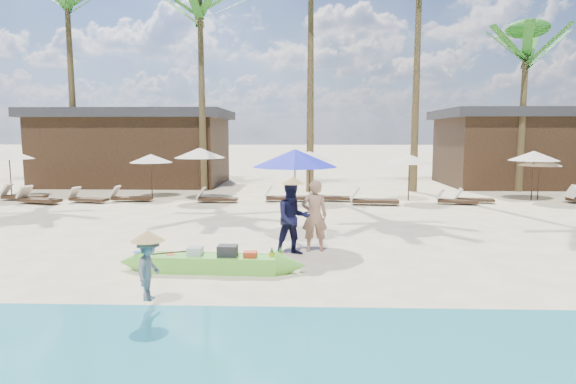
{
  "coord_description": "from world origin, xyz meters",
  "views": [
    {
      "loc": [
        1.86,
        -10.36,
        2.93
      ],
      "look_at": [
        1.44,
        2.0,
        1.43
      ],
      "focal_mm": 30.0,
      "sensor_mm": 36.0,
      "label": 1
    }
  ],
  "objects": [
    {
      "name": "ground",
      "position": [
        0.0,
        0.0,
        0.0
      ],
      "size": [
        240.0,
        240.0,
        0.0
      ],
      "primitive_type": "plane",
      "color": "#FFEDBC",
      "rests_on": "ground"
    },
    {
      "name": "wet_sand_strip",
      "position": [
        0.0,
        -5.0,
        0.0
      ],
      "size": [
        240.0,
        4.5,
        0.01
      ],
      "primitive_type": "cube",
      "color": "tan",
      "rests_on": "ground"
    },
    {
      "name": "green_canoe",
      "position": [
        -0.13,
        -0.39,
        0.19
      ],
      "size": [
        4.55,
        0.71,
        0.58
      ],
      "rotation": [
        0.0,
        0.0,
        -0.04
      ],
      "color": "#69CF3F",
      "rests_on": "ground"
    },
    {
      "name": "tourist",
      "position": [
        2.12,
        1.49,
        0.9
      ],
      "size": [
        0.69,
        0.49,
        1.8
      ],
      "primitive_type": "imported",
      "rotation": [
        0.0,
        0.0,
        3.24
      ],
      "color": "#AF785E",
      "rests_on": "ground"
    },
    {
      "name": "vendor_green",
      "position": [
        1.58,
        1.1,
        0.9
      ],
      "size": [
        1.05,
        0.92,
        1.8
      ],
      "primitive_type": "imported",
      "rotation": [
        0.0,
        0.0,
        0.33
      ],
      "color": "black",
      "rests_on": "ground"
    },
    {
      "name": "vendor_yellow",
      "position": [
        -0.71,
        -2.69,
        0.71
      ],
      "size": [
        0.44,
        0.71,
        1.06
      ],
      "primitive_type": "imported",
      "rotation": [
        0.0,
        0.0,
        1.5
      ],
      "color": "gray",
      "rests_on": "ground"
    },
    {
      "name": "blue_umbrella",
      "position": [
        1.61,
        2.58,
        2.28
      ],
      "size": [
        2.35,
        2.35,
        2.53
      ],
      "color": "#99999E",
      "rests_on": "ground"
    },
    {
      "name": "resort_parasol_3",
      "position": [
        -11.57,
        11.07,
        2.01
      ],
      "size": [
        2.17,
        2.17,
        2.23
      ],
      "color": "#392617",
      "rests_on": "ground"
    },
    {
      "name": "lounger_3_left",
      "position": [
        -10.69,
        10.39,
        0.22
      ],
      "size": [
        1.95,
        0.77,
        0.65
      ],
      "rotation": [
        0.0,
        0.0,
        0.1
      ],
      "color": "#392617",
      "rests_on": "ground"
    },
    {
      "name": "lounger_3_right",
      "position": [
        -9.38,
        9.32,
        0.22
      ],
      "size": [
        2.03,
        1.12,
        0.66
      ],
      "rotation": [
        0.0,
        0.0,
        -0.28
      ],
      "color": "#392617",
      "rests_on": "ground"
    },
    {
      "name": "resort_parasol_4",
      "position": [
        -5.2,
        11.54,
        1.81
      ],
      "size": [
        1.95,
        1.95,
        2.0
      ],
      "color": "#392617",
      "rests_on": "ground"
    },
    {
      "name": "lounger_4_left",
      "position": [
        -7.47,
        9.72,
        0.2
      ],
      "size": [
        1.8,
        0.88,
        0.59
      ],
      "rotation": [
        0.0,
        0.0,
        -0.21
      ],
      "color": "#392617",
      "rests_on": "ground"
    },
    {
      "name": "lounger_4_right",
      "position": [
        -5.76,
        10.12,
        0.2
      ],
      "size": [
        1.8,
        0.57,
        0.61
      ],
      "rotation": [
        0.0,
        0.0,
        -0.01
      ],
      "color": "#392617",
      "rests_on": "ground"
    },
    {
      "name": "resort_parasol_5",
      "position": [
        -2.77,
        10.79,
        2.09
      ],
      "size": [
        2.25,
        2.25,
        2.32
      ],
      "color": "#392617",
      "rests_on": "ground"
    },
    {
      "name": "lounger_5_left",
      "position": [
        -1.96,
        9.93,
        0.2
      ],
      "size": [
        1.74,
        0.54,
        0.59
      ],
      "rotation": [
        0.0,
        0.0,
        0.0
      ],
      "color": "#392617",
      "rests_on": "ground"
    },
    {
      "name": "resort_parasol_6",
      "position": [
        2.09,
        10.76,
        1.96
      ],
      "size": [
        2.11,
        2.11,
        2.18
      ],
      "color": "#392617",
      "rests_on": "ground"
    },
    {
      "name": "lounger_6_left",
      "position": [
        0.95,
        10.41,
        0.21
      ],
      "size": [
        1.89,
        0.67,
        0.63
      ],
      "rotation": [
        0.0,
        0.0,
        0.05
      ],
      "color": "#392617",
      "rests_on": "ground"
    },
    {
      "name": "lounger_6_right",
      "position": [
        2.87,
        10.56,
        0.21
      ],
      "size": [
        1.95,
        0.91,
        0.64
      ],
      "rotation": [
        0.0,
        0.0,
        -0.18
      ],
      "color": "#392617",
      "rests_on": "ground"
    },
    {
      "name": "resort_parasol_7",
      "position": [
        6.44,
        10.76,
        1.84
      ],
      "size": [
        1.98,
        1.98,
        2.04
      ],
      "color": "#392617",
      "rests_on": "ground"
    },
    {
      "name": "lounger_7_left",
      "position": [
        4.65,
        9.49,
        0.23
      ],
      "size": [
        2.03,
        0.75,
        0.68
      ],
      "rotation": [
        0.0,
        0.0,
        -0.07
      ],
      "color": "#392617",
      "rests_on": "ground"
    },
    {
      "name": "lounger_7_right",
      "position": [
        8.14,
        9.76,
        0.19
      ],
      "size": [
        1.75,
        0.86,
        0.57
      ],
      "rotation": [
        0.0,
        0.0,
        -0.22
      ],
      "color": "#392617",
      "rests_on": "ground"
    },
    {
      "name": "resort_parasol_8",
      "position": [
        11.91,
        11.09,
        1.97
      ],
      "size": [
        2.12,
        2.12,
        2.19
      ],
      "color": "#392617",
      "rests_on": "ground"
    },
    {
      "name": "lounger_8_left",
      "position": [
        9.01,
        10.23,
        0.19
      ],
      "size": [
        1.68,
        0.71,
        0.55
      ],
      "rotation": [
        0.0,
        0.0,
        -0.13
      ],
      "color": "#392617",
      "rests_on": "ground"
    },
    {
      "name": "resort_parasol_9",
      "position": [
        12.34,
        11.41,
        1.7
      ],
      "size": [
        1.83,
        1.83,
        1.89
      ],
      "color": "#392617",
      "rests_on": "ground"
    },
    {
      "name": "palm_2",
      "position": [
        -10.45,
        15.08,
        9.18
      ],
      "size": [
        2.08,
        2.08,
        11.33
      ],
      "color": "brown",
      "rests_on": "ground"
    },
    {
      "name": "palm_3",
      "position": [
        -3.36,
        14.27,
        8.58
      ],
      "size": [
        2.08,
        2.08,
        10.52
      ],
      "color": "brown",
      "rests_on": "ground"
    },
    {
      "name": "palm_6",
      "position": [
        12.84,
        14.52,
        7.05
      ],
      "size": [
        2.08,
        2.08,
        8.51
      ],
      "color": "brown",
      "rests_on": "ground"
    },
    {
      "name": "pavilion_west",
      "position": [
        -8.0,
        17.5,
        2.19
      ],
      "size": [
        10.8,
        6.6,
        4.3
      ],
      "color": "#392617",
      "rests_on": "ground"
    },
    {
      "name": "pavilion_east",
      "position": [
        14.0,
        17.5,
        2.2
      ],
      "size": [
        8.8,
        6.6,
        4.3
      ],
      "color": "#392617",
      "rests_on": "ground"
    }
  ]
}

